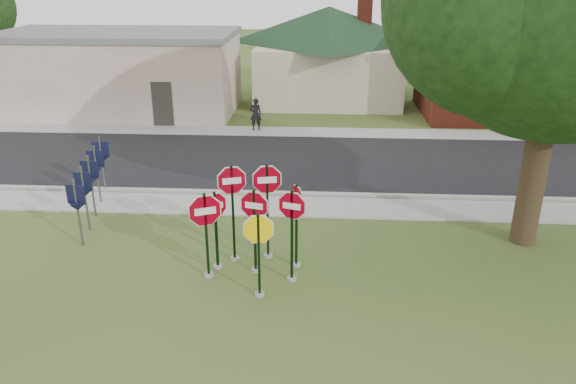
# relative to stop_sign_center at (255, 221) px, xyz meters

# --- Properties ---
(ground) EXTENTS (120.00, 120.00, 0.00)m
(ground) POSITION_rel_stop_sign_center_xyz_m (-0.05, -1.34, -1.44)
(ground) COLOR #35541F
(ground) RESTS_ON ground
(sidewalk_near) EXTENTS (60.00, 1.60, 0.06)m
(sidewalk_near) POSITION_rel_stop_sign_center_xyz_m (-0.05, 4.16, -1.41)
(sidewalk_near) COLOR gray
(sidewalk_near) RESTS_ON ground
(road) EXTENTS (60.00, 7.00, 0.04)m
(road) POSITION_rel_stop_sign_center_xyz_m (-0.05, 8.66, -1.42)
(road) COLOR black
(road) RESTS_ON ground
(sidewalk_far) EXTENTS (60.00, 1.60, 0.06)m
(sidewalk_far) POSITION_rel_stop_sign_center_xyz_m (-0.05, 12.96, -1.41)
(sidewalk_far) COLOR gray
(sidewalk_far) RESTS_ON ground
(curb) EXTENTS (60.00, 0.20, 0.14)m
(curb) POSITION_rel_stop_sign_center_xyz_m (-0.05, 5.16, -1.37)
(curb) COLOR gray
(curb) RESTS_ON ground
(stop_sign_center) EXTENTS (0.98, 0.27, 2.37)m
(stop_sign_center) POSITION_rel_stop_sign_center_xyz_m (0.00, 0.00, 0.00)
(stop_sign_center) COLOR gray
(stop_sign_center) RESTS_ON ground
(stop_sign_yellow) EXTENTS (0.99, 0.24, 2.26)m
(stop_sign_yellow) POSITION_rel_stop_sign_center_xyz_m (0.22, -1.14, -0.09)
(stop_sign_yellow) COLOR gray
(stop_sign_yellow) RESTS_ON ground
(stop_sign_left) EXTENTS (1.05, 0.46, 2.40)m
(stop_sign_left) POSITION_rel_stop_sign_center_xyz_m (-1.17, -0.32, 0.04)
(stop_sign_left) COLOR gray
(stop_sign_left) RESTS_ON ground
(stop_sign_right) EXTENTS (0.93, 0.29, 2.52)m
(stop_sign_right) POSITION_rel_stop_sign_center_xyz_m (0.95, -0.38, 0.10)
(stop_sign_right) COLOR gray
(stop_sign_right) RESTS_ON ground
(stop_sign_back_right) EXTENTS (1.05, 0.24, 2.78)m
(stop_sign_back_right) POSITION_rel_stop_sign_center_xyz_m (0.25, 0.79, 0.30)
(stop_sign_back_right) COLOR gray
(stop_sign_back_right) RESTS_ON ground
(stop_sign_back_left) EXTENTS (1.00, 0.33, 2.81)m
(stop_sign_back_left) POSITION_rel_stop_sign_center_xyz_m (-0.63, 0.57, 0.32)
(stop_sign_back_left) COLOR gray
(stop_sign_back_left) RESTS_ON ground
(stop_sign_far_right) EXTENTS (0.48, 0.88, 2.41)m
(stop_sign_far_right) POSITION_rel_stop_sign_center_xyz_m (1.03, 0.35, 0.02)
(stop_sign_far_right) COLOR gray
(stop_sign_far_right) RESTS_ON ground
(stop_sign_far_left) EXTENTS (0.68, 0.74, 2.24)m
(stop_sign_far_left) POSITION_rel_stop_sign_center_xyz_m (-1.01, 0.13, -0.09)
(stop_sign_far_left) COLOR gray
(stop_sign_far_left) RESTS_ON ground
(route_sign_row) EXTENTS (1.43, 4.63, 2.00)m
(route_sign_row) POSITION_rel_stop_sign_center_xyz_m (-5.45, 3.16, -0.22)
(route_sign_row) COLOR #59595E
(route_sign_row) RESTS_ON ground
(building_stucco) EXTENTS (12.20, 6.20, 4.20)m
(building_stucco) POSITION_rel_stop_sign_center_xyz_m (-9.05, 16.66, 0.71)
(building_stucco) COLOR silver
(building_stucco) RESTS_ON ground
(building_house) EXTENTS (11.60, 11.60, 6.20)m
(building_house) POSITION_rel_stop_sign_center_xyz_m (1.95, 20.66, 2.21)
(building_house) COLOR beige
(building_house) RESTS_ON ground
(building_brick) EXTENTS (10.20, 6.20, 4.75)m
(building_brick) POSITION_rel_stop_sign_center_xyz_m (11.95, 17.16, 0.97)
(building_brick) COLOR maroon
(building_brick) RESTS_ON ground
(pedestrian) EXTENTS (0.61, 0.45, 1.53)m
(pedestrian) POSITION_rel_stop_sign_center_xyz_m (-1.47, 13.17, -0.62)
(pedestrian) COLOR black
(pedestrian) RESTS_ON sidewalk_far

